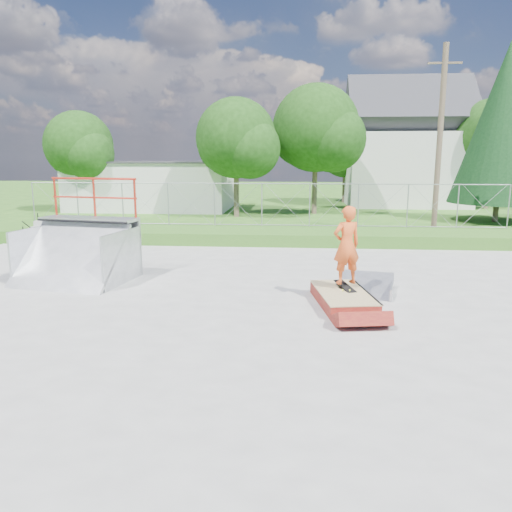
{
  "coord_description": "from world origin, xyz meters",
  "views": [
    {
      "loc": [
        1.5,
        -10.39,
        3.35
      ],
      "look_at": [
        0.56,
        0.94,
        1.1
      ],
      "focal_mm": 35.0,
      "sensor_mm": 36.0,
      "label": 1
    }
  ],
  "objects_px": {
    "quarter_pipe": "(73,232)",
    "skater": "(346,248)",
    "flat_bank_ramp": "(365,286)",
    "grind_box": "(343,299)"
  },
  "relations": [
    {
      "from": "quarter_pipe",
      "to": "skater",
      "type": "height_order",
      "value": "quarter_pipe"
    },
    {
      "from": "flat_bank_ramp",
      "to": "skater",
      "type": "relative_size",
      "value": 0.78
    },
    {
      "from": "grind_box",
      "to": "skater",
      "type": "bearing_deg",
      "value": 67.17
    },
    {
      "from": "grind_box",
      "to": "skater",
      "type": "height_order",
      "value": "skater"
    },
    {
      "from": "flat_bank_ramp",
      "to": "skater",
      "type": "height_order",
      "value": "skater"
    },
    {
      "from": "quarter_pipe",
      "to": "flat_bank_ramp",
      "type": "bearing_deg",
      "value": 6.06
    },
    {
      "from": "grind_box",
      "to": "flat_bank_ramp",
      "type": "distance_m",
      "value": 1.25
    },
    {
      "from": "flat_bank_ramp",
      "to": "skater",
      "type": "bearing_deg",
      "value": -114.9
    },
    {
      "from": "quarter_pipe",
      "to": "flat_bank_ramp",
      "type": "height_order",
      "value": "quarter_pipe"
    },
    {
      "from": "grind_box",
      "to": "quarter_pipe",
      "type": "bearing_deg",
      "value": 157.87
    }
  ]
}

